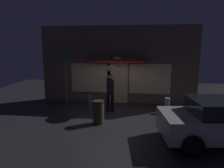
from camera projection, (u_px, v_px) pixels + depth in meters
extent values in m
plane|color=#26262B|center=(112.00, 115.00, 9.58)|extent=(18.00, 18.00, 0.00)
cube|color=brown|center=(118.00, 65.00, 11.49)|extent=(8.40, 0.30, 4.14)
cube|color=#F9D199|center=(117.00, 83.00, 11.50)|extent=(1.10, 0.04, 2.20)
cube|color=#F9D199|center=(91.00, 78.00, 11.65)|extent=(2.17, 0.04, 1.60)
cube|color=#F9D199|center=(150.00, 79.00, 11.24)|extent=(2.17, 0.04, 1.60)
cube|color=white|center=(117.00, 58.00, 11.18)|extent=(0.36, 0.16, 0.12)
cube|color=maroon|center=(117.00, 61.00, 10.96)|extent=(3.20, 0.70, 0.08)
cylinder|color=black|center=(108.00, 103.00, 10.03)|extent=(0.15, 0.15, 0.85)
cylinder|color=black|center=(112.00, 103.00, 10.07)|extent=(0.15, 0.15, 0.85)
cube|color=black|center=(110.00, 87.00, 9.91)|extent=(0.38, 0.51, 0.69)
cube|color=silver|center=(113.00, 87.00, 9.85)|extent=(0.07, 0.14, 0.55)
cube|color=red|center=(113.00, 88.00, 9.86)|extent=(0.04, 0.06, 0.44)
sphere|color=tan|center=(110.00, 77.00, 9.82)|extent=(0.23, 0.23, 0.23)
cylinder|color=slate|center=(110.00, 76.00, 9.82)|extent=(0.02, 0.02, 1.00)
cone|color=black|center=(110.00, 67.00, 9.74)|extent=(1.04, 1.04, 0.21)
cylinder|color=black|center=(174.00, 123.00, 7.72)|extent=(0.66, 0.31, 0.64)
cylinder|color=black|center=(193.00, 146.00, 5.98)|extent=(0.66, 0.31, 0.64)
cylinder|color=#595B60|center=(66.00, 80.00, 10.86)|extent=(0.07, 0.07, 2.69)
cube|color=#198C33|center=(65.00, 59.00, 10.64)|extent=(0.40, 0.02, 0.30)
cylinder|color=slate|center=(90.00, 101.00, 10.90)|extent=(0.21, 0.21, 0.57)
cylinder|color=#9E998E|center=(167.00, 105.00, 9.98)|extent=(0.23, 0.23, 0.69)
cylinder|color=#473823|center=(98.00, 113.00, 8.51)|extent=(0.45, 0.45, 0.89)
cylinder|color=black|center=(98.00, 101.00, 8.43)|extent=(0.47, 0.47, 0.06)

